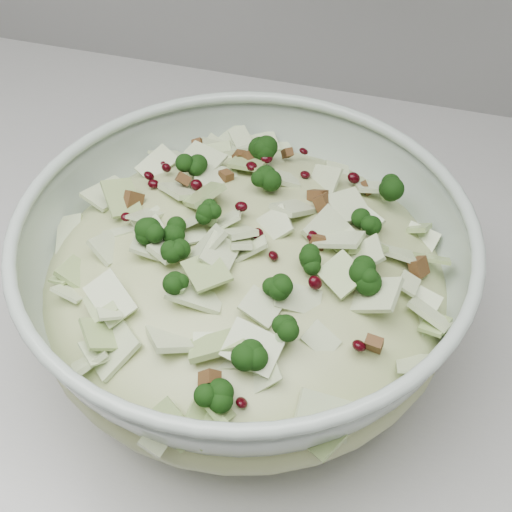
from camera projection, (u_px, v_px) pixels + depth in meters
The scene contains 2 objects.
mixing_bowl at pixel (245, 283), 0.52m from camera, with size 0.33×0.33×0.13m.
salad at pixel (245, 264), 0.51m from camera, with size 0.37×0.37×0.13m.
Camera 1 is at (-0.37, 1.27, 1.36)m, focal length 50.00 mm.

